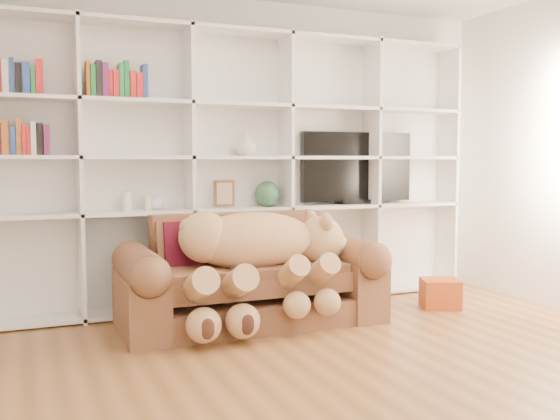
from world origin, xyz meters
name	(u,v)px	position (x,y,z in m)	size (l,w,h in m)	color
floor	(377,396)	(0.00, 0.00, 0.00)	(5.00, 5.00, 0.00)	brown
wall_back	(232,152)	(0.00, 2.50, 1.35)	(5.00, 0.02, 2.70)	white
bookshelf	(210,157)	(-0.24, 2.36, 1.31)	(4.43, 0.35, 2.40)	white
sofa	(250,283)	(-0.11, 1.71, 0.32)	(2.01, 0.87, 0.85)	brown
teddy_bear	(258,252)	(-0.11, 1.54, 0.58)	(1.47, 0.82, 0.85)	tan
throw_pillow	(188,246)	(-0.57, 1.85, 0.62)	(0.37, 0.12, 0.37)	#500D1B
gift_box	(440,293)	(1.58, 1.55, 0.12)	(0.31, 0.29, 0.25)	#AF4617
tv	(357,168)	(1.20, 2.35, 1.20)	(1.14, 0.18, 0.67)	black
picture_frame	(224,193)	(-0.13, 2.30, 0.99)	(0.18, 0.03, 0.23)	brown
green_vase	(268,194)	(0.27, 2.30, 0.98)	(0.23, 0.23, 0.23)	#2E5B3C
figurine_tall	(127,201)	(-0.96, 2.30, 0.94)	(0.08, 0.08, 0.16)	beige
figurine_short	(148,204)	(-0.79, 2.30, 0.92)	(0.07, 0.07, 0.11)	beige
snow_globe	(157,203)	(-0.72, 2.30, 0.92)	(0.10, 0.10, 0.10)	white
shelf_vase	(246,144)	(0.06, 2.30, 1.42)	(0.20, 0.20, 0.21)	beige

